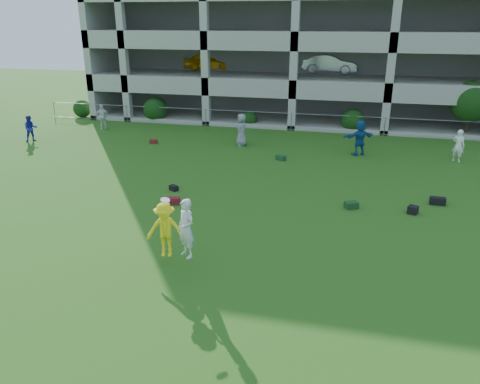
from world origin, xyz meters
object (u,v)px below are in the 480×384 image
(bystander_e, at_px, (458,146))
(parking_garage, at_px, (309,32))
(bystander_d, at_px, (360,138))
(crate_d, at_px, (413,210))
(bystander_b, at_px, (102,117))
(bystander_c, at_px, (242,130))
(frisbee_contest, at_px, (171,229))
(bystander_a, at_px, (31,128))

(bystander_e, xyz_separation_m, parking_garage, (-9.49, 13.81, 5.16))
(bystander_d, bearing_deg, crate_d, 73.62)
(bystander_e, height_order, parking_garage, parking_garage)
(parking_garage, bearing_deg, crate_d, -73.10)
(bystander_b, bearing_deg, crate_d, -55.02)
(bystander_b, height_order, parking_garage, parking_garage)
(bystander_d, height_order, bystander_e, bystander_d)
(bystander_d, bearing_deg, bystander_e, 148.43)
(bystander_d, distance_m, bystander_e, 5.01)
(bystander_b, xyz_separation_m, bystander_c, (10.17, -1.94, 0.10))
(frisbee_contest, relative_size, parking_garage, 0.07)
(crate_d, bearing_deg, bystander_e, 70.04)
(bystander_e, bearing_deg, bystander_c, 31.38)
(bystander_b, distance_m, crate_d, 21.70)
(bystander_a, distance_m, bystander_d, 19.50)
(bystander_e, distance_m, parking_garage, 17.53)
(bystander_a, relative_size, bystander_e, 0.93)
(bystander_e, bearing_deg, parking_garage, -21.68)
(bystander_d, distance_m, parking_garage, 15.35)
(bystander_b, bearing_deg, bystander_c, -37.25)
(bystander_c, relative_size, bystander_e, 1.10)
(crate_d, bearing_deg, parking_garage, 106.90)
(bystander_d, bearing_deg, frisbee_contest, 37.76)
(bystander_c, height_order, crate_d, bystander_c)
(bystander_a, height_order, bystander_c, bystander_c)
(bystander_e, bearing_deg, bystander_a, 37.68)
(bystander_b, distance_m, frisbee_contest, 20.10)
(bystander_a, distance_m, parking_garage, 22.13)
(bystander_d, bearing_deg, bystander_c, -35.42)
(bystander_b, distance_m, bystander_e, 22.06)
(bystander_d, relative_size, parking_garage, 0.06)
(bystander_e, relative_size, crate_d, 4.89)
(crate_d, relative_size, frisbee_contest, 0.17)
(bystander_c, bearing_deg, bystander_a, -104.42)
(bystander_a, distance_m, bystander_e, 24.49)
(bystander_b, distance_m, bystander_c, 10.35)
(bystander_a, bearing_deg, bystander_c, -32.75)
(bystander_d, bearing_deg, bystander_b, -39.50)
(bystander_e, relative_size, parking_garage, 0.06)
(bystander_a, height_order, parking_garage, parking_garage)
(bystander_d, xyz_separation_m, bystander_e, (5.01, -0.02, -0.11))
(bystander_c, bearing_deg, bystander_e, 63.51)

